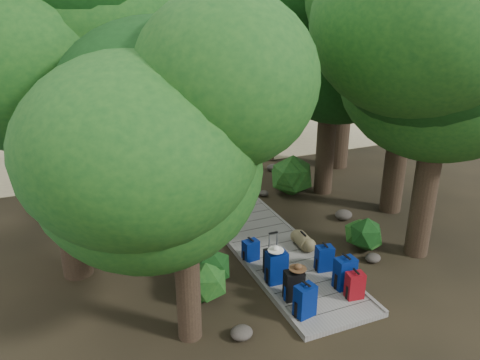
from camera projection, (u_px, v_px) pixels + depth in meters
name	position (u px, v px, depth m)	size (l,w,h in m)	color
ground	(248.00, 225.00, 13.67)	(120.00, 120.00, 0.00)	#312718
sand_beach	(138.00, 111.00, 27.40)	(40.00, 22.00, 0.02)	#CCBD8A
boardwalk	(235.00, 210.00, 14.51)	(2.00, 12.00, 0.12)	gray
backpack_left_a	(305.00, 299.00, 9.48)	(0.41, 0.29, 0.78)	navy
backpack_left_b	(294.00, 284.00, 10.01)	(0.41, 0.29, 0.75)	black
backpack_left_c	(277.00, 266.00, 10.60)	(0.45, 0.32, 0.84)	navy
backpack_left_d	(251.00, 249.00, 11.57)	(0.38, 0.27, 0.57)	navy
backpack_right_a	(355.00, 284.00, 10.07)	(0.37, 0.26, 0.67)	maroon
backpack_right_b	(345.00, 272.00, 10.40)	(0.45, 0.31, 0.81)	navy
backpack_right_c	(324.00, 257.00, 11.11)	(0.40, 0.28, 0.68)	navy
backpack_right_d	(323.00, 258.00, 11.28)	(0.31, 0.23, 0.48)	#303617
duffel_right_khaki	(303.00, 241.00, 12.18)	(0.37, 0.56, 0.37)	olive
suitcase_on_boardwalk	(272.00, 261.00, 10.99)	(0.40, 0.22, 0.62)	black
lone_suitcase_on_sand	(179.00, 139.00, 20.76)	(0.44, 0.25, 0.69)	black
hat_brown	(298.00, 266.00, 9.85)	(0.38, 0.38, 0.11)	#51351E
hat_white	(276.00, 248.00, 10.38)	(0.37, 0.37, 0.12)	silver
kayak	(93.00, 144.00, 20.63)	(0.74, 3.37, 0.34)	#9D290D
sun_lounger	(215.00, 124.00, 23.39)	(0.61, 1.90, 0.61)	silver
tree_right_a	(440.00, 93.00, 10.67)	(5.02, 5.02, 8.37)	black
tree_right_b	(409.00, 59.00, 13.00)	(5.16, 5.16, 9.21)	black
tree_right_c	(331.00, 63.00, 14.47)	(5.01, 5.01, 8.67)	black
tree_right_d	(349.00, 2.00, 16.29)	(6.63, 6.63, 12.15)	black
tree_right_e	(276.00, 38.00, 20.02)	(5.11, 5.11, 9.20)	black
tree_right_f	(291.00, 17.00, 21.79)	(6.02, 6.02, 10.76)	black
tree_left_a	(183.00, 178.00, 8.00)	(4.01, 4.01, 6.68)	black
tree_left_b	(49.00, 65.00, 9.49)	(5.48, 5.48, 9.87)	black
tree_left_c	(87.00, 85.00, 13.81)	(4.38, 4.38, 7.62)	black
tree_back_a	(113.00, 36.00, 24.55)	(5.02, 5.02, 8.68)	black
tree_back_b	(161.00, 15.00, 26.59)	(5.89, 5.89, 10.52)	black
tree_back_c	(218.00, 30.00, 27.13)	(4.93, 4.93, 8.88)	black
tree_back_d	(35.00, 56.00, 22.55)	(4.28, 4.28, 7.13)	black
palm_right_a	(272.00, 59.00, 18.04)	(4.68, 4.68, 7.97)	#1B4313
palm_right_b	(253.00, 37.00, 23.94)	(4.48, 4.48, 8.66)	#1B4313
palm_right_c	(199.00, 60.00, 24.65)	(3.97, 3.97, 6.32)	#1B4313
palm_left_a	(58.00, 76.00, 16.64)	(4.55, 4.55, 7.24)	#1B4313
rock_left_a	(242.00, 333.00, 9.10)	(0.45, 0.40, 0.25)	#4C473F
rock_left_b	(193.00, 273.00, 11.12)	(0.33, 0.30, 0.18)	#4C473F
rock_left_c	(196.00, 219.00, 13.78)	(0.45, 0.41, 0.25)	#4C473F
rock_left_d	(154.00, 192.00, 15.79)	(0.32, 0.28, 0.17)	#4C473F
rock_right_a	(373.00, 258.00, 11.75)	(0.40, 0.36, 0.22)	#4C473F
rock_right_b	(344.00, 215.00, 14.00)	(0.52, 0.47, 0.29)	#4C473F
rock_right_c	(264.00, 193.00, 15.67)	(0.34, 0.30, 0.18)	#4C473F
rock_right_d	(273.00, 168.00, 17.93)	(0.48, 0.43, 0.26)	#4C473F
shrub_left_a	(205.00, 278.00, 10.28)	(1.00, 1.00, 0.90)	#154716
shrub_left_b	(178.00, 204.00, 14.20)	(0.80, 0.80, 0.72)	#154716
shrub_left_c	(114.00, 180.00, 15.83)	(1.03, 1.03, 0.93)	#154716
shrub_right_a	(363.00, 235.00, 12.16)	(0.99, 0.99, 0.89)	#154716
shrub_right_b	(291.00, 175.00, 15.62)	(1.48, 1.48, 1.34)	#154716
shrub_right_c	(240.00, 154.00, 18.62)	(0.93, 0.93, 0.83)	#154716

